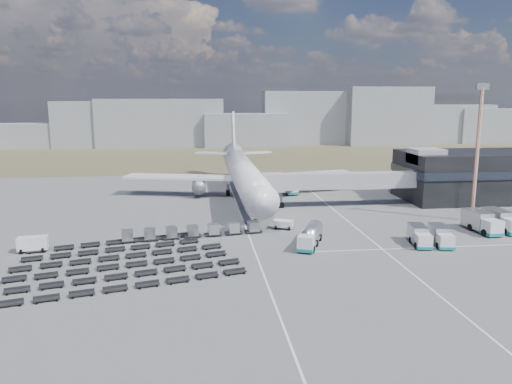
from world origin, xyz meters
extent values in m
plane|color=#565659|center=(0.00, 0.00, 0.00)|extent=(420.00, 420.00, 0.00)
cube|color=brown|center=(0.00, 110.00, 0.01)|extent=(420.00, 90.00, 0.01)
cube|color=silver|center=(-2.00, 5.00, 0.01)|extent=(0.25, 110.00, 0.01)
cube|color=silver|center=(16.00, 5.00, 0.01)|extent=(0.25, 110.00, 0.01)
cube|color=silver|center=(25.00, -8.00, 0.01)|extent=(40.00, 0.25, 0.01)
cube|color=black|center=(48.00, 24.00, 5.00)|extent=(30.00, 16.00, 10.00)
cube|color=#262D38|center=(48.00, 24.00, 6.20)|extent=(30.40, 16.40, 1.60)
cube|color=#939399|center=(36.00, 22.00, 9.50)|extent=(6.00, 6.00, 3.00)
cube|color=#939399|center=(18.10, 20.50, 5.10)|extent=(29.80, 3.00, 3.00)
cube|color=#939399|center=(4.70, 20.00, 5.10)|extent=(4.00, 3.60, 3.40)
cylinder|color=slate|center=(6.20, 20.50, 2.55)|extent=(0.70, 0.70, 5.10)
cylinder|color=black|center=(6.20, 20.50, 0.45)|extent=(1.40, 0.90, 1.40)
cylinder|color=silver|center=(0.00, 30.00, 5.30)|extent=(5.60, 48.00, 5.60)
cone|color=silver|center=(0.00, 3.50, 5.30)|extent=(5.60, 5.00, 5.60)
cone|color=silver|center=(0.00, 58.00, 6.10)|extent=(5.60, 8.00, 5.60)
cube|color=black|center=(0.00, 5.50, 6.10)|extent=(2.20, 2.00, 0.80)
cube|color=silver|center=(-13.00, 35.00, 4.10)|extent=(25.59, 11.38, 0.50)
cube|color=silver|center=(13.00, 35.00, 4.10)|extent=(25.59, 11.38, 0.50)
cylinder|color=slate|center=(-9.50, 33.00, 2.40)|extent=(3.00, 5.00, 3.00)
cylinder|color=slate|center=(9.50, 33.00, 2.40)|extent=(3.00, 5.00, 3.00)
cube|color=silver|center=(-5.50, 60.00, 6.50)|extent=(9.49, 5.63, 0.35)
cube|color=silver|center=(5.50, 60.00, 6.50)|extent=(9.49, 5.63, 0.35)
cube|color=silver|center=(0.00, 61.00, 11.80)|extent=(0.50, 9.06, 11.45)
cylinder|color=slate|center=(0.00, 9.00, 1.25)|extent=(0.50, 0.50, 2.50)
cylinder|color=slate|center=(-3.20, 34.00, 1.25)|extent=(0.60, 0.60, 2.50)
cylinder|color=slate|center=(3.20, 34.00, 1.25)|extent=(0.60, 0.60, 2.50)
cylinder|color=black|center=(0.00, 9.00, 0.50)|extent=(0.50, 1.20, 1.20)
cube|color=gray|center=(-87.86, 148.86, 5.16)|extent=(52.01, 12.00, 10.33)
cube|color=gray|center=(-48.13, 148.11, 9.77)|extent=(43.77, 12.00, 19.54)
cube|color=gray|center=(-25.26, 147.20, 10.28)|extent=(53.82, 12.00, 20.56)
cube|color=gray|center=(11.55, 144.04, 7.18)|extent=(36.21, 12.00, 14.36)
cube|color=gray|center=(40.56, 152.85, 11.99)|extent=(40.42, 12.00, 23.98)
cube|color=gray|center=(75.65, 144.75, 12.91)|extent=(37.11, 12.00, 25.81)
cube|color=gray|center=(104.07, 152.13, 8.91)|extent=(49.74, 12.00, 17.81)
cube|color=gray|center=(131.77, 150.89, 7.98)|extent=(39.29, 12.00, 15.96)
cube|color=silver|center=(4.96, -8.09, 1.30)|extent=(2.83, 2.83, 2.07)
cube|color=#15797B|center=(4.96, -8.09, 0.49)|extent=(2.95, 2.95, 0.45)
cylinder|color=#B1B1B6|center=(6.67, -4.04, 1.71)|extent=(4.70, 7.09, 2.25)
cube|color=slate|center=(6.67, -4.04, 0.67)|extent=(4.61, 7.05, 0.31)
cylinder|color=black|center=(6.15, -5.28, 0.45)|extent=(2.54, 1.82, 0.99)
cube|color=silver|center=(4.00, 4.69, 0.71)|extent=(3.55, 2.79, 1.42)
cube|color=silver|center=(-32.59, -3.34, 1.06)|extent=(4.13, 2.29, 2.13)
cube|color=silver|center=(10.23, 34.76, 1.69)|extent=(3.68, 6.71, 2.96)
cube|color=#15797B|center=(10.23, 34.76, 0.48)|extent=(3.80, 6.83, 0.48)
cube|color=silver|center=(21.74, -8.59, 1.17)|extent=(2.35, 2.28, 1.98)
cube|color=#15797B|center=(21.74, -8.59, 0.40)|extent=(2.45, 2.38, 0.40)
cube|color=#B1B1B6|center=(22.23, -5.49, 1.53)|extent=(2.78, 4.42, 2.33)
cube|color=silver|center=(24.75, -9.07, 1.17)|extent=(2.35, 2.28, 1.98)
cube|color=#15797B|center=(24.75, -9.07, 0.40)|extent=(2.45, 2.38, 0.40)
cube|color=#B1B1B6|center=(25.25, -5.97, 1.53)|extent=(2.78, 4.42, 2.33)
cube|color=silver|center=(35.22, -3.43, 1.39)|extent=(2.68, 2.59, 2.35)
cube|color=#15797B|center=(35.22, -3.43, 0.48)|extent=(2.80, 2.70, 0.48)
cube|color=#B1B1B6|center=(34.84, 0.29, 1.82)|extent=(3.04, 5.15, 2.78)
cube|color=#15797B|center=(38.83, -3.07, 0.48)|extent=(2.80, 2.70, 0.48)
cube|color=#B1B1B6|center=(38.46, 0.65, 1.82)|extent=(3.04, 5.15, 2.78)
cube|color=black|center=(-20.16, -0.32, 0.30)|extent=(2.84, 2.01, 0.18)
cube|color=#B1B1B6|center=(-20.16, -0.32, 1.16)|extent=(1.84, 1.84, 1.51)
cube|color=black|center=(-16.99, 0.19, 0.30)|extent=(2.84, 2.01, 0.18)
cube|color=#B1B1B6|center=(-16.99, 0.19, 1.16)|extent=(1.84, 1.84, 1.51)
cube|color=black|center=(-13.81, 0.71, 0.30)|extent=(2.84, 2.01, 0.18)
cube|color=#B1B1B6|center=(-13.81, 0.71, 1.16)|extent=(1.84, 1.84, 1.51)
cube|color=black|center=(-10.63, 1.22, 0.30)|extent=(2.84, 2.01, 0.18)
cube|color=#B1B1B6|center=(-10.63, 1.22, 1.16)|extent=(1.84, 1.84, 1.51)
cube|color=black|center=(-7.46, 1.73, 0.30)|extent=(2.84, 2.01, 0.18)
cube|color=#B1B1B6|center=(-7.46, 1.73, 1.16)|extent=(1.84, 1.84, 1.51)
cube|color=black|center=(-4.28, 2.25, 0.30)|extent=(2.84, 2.01, 0.18)
cube|color=#B1B1B6|center=(-4.28, 2.25, 1.16)|extent=(1.84, 1.84, 1.51)
cube|color=black|center=(-1.11, 2.76, 0.30)|extent=(2.84, 2.01, 0.18)
cube|color=#B1B1B6|center=(-1.11, 2.76, 1.16)|extent=(1.84, 1.84, 1.51)
cube|color=black|center=(-17.29, -18.75, 0.32)|extent=(27.47, 8.92, 0.63)
cube|color=black|center=(-18.30, -15.19, 0.32)|extent=(27.47, 8.92, 0.63)
cube|color=black|center=(-19.30, -11.63, 0.32)|extent=(27.47, 8.92, 0.63)
cube|color=black|center=(-20.31, -8.08, 0.32)|extent=(27.47, 8.92, 0.63)
cube|color=black|center=(-21.31, -4.52, 0.32)|extent=(24.08, 7.97, 0.63)
cube|color=black|center=(-22.32, -0.96, 0.32)|extent=(24.08, 7.97, 0.63)
cylinder|color=#C3421F|center=(37.38, 6.12, 11.30)|extent=(0.63, 0.63, 22.59)
cube|color=slate|center=(37.38, 6.12, 22.86)|extent=(2.17, 0.55, 1.08)
cube|color=#565659|center=(37.38, 6.12, 0.14)|extent=(1.81, 1.81, 0.27)
camera|label=1|loc=(-9.61, -72.97, 21.01)|focal=35.00mm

